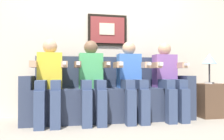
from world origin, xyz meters
The scene contains 10 objects.
ground_plane centered at (0.00, 0.00, 0.00)m, with size 6.16×6.16×0.00m, color #9E9384.
back_wall_assembly centered at (0.00, 0.76, 1.30)m, with size 4.74×0.10×2.60m.
couch centered at (0.00, 0.33, 0.31)m, with size 2.34×0.58×0.90m.
person_leftmost centered at (-0.82, 0.16, 0.61)m, with size 0.46×0.56×1.11m.
person_left_center centered at (-0.27, 0.16, 0.61)m, with size 0.46×0.56×1.11m.
person_right_center centered at (0.27, 0.16, 0.61)m, with size 0.46×0.56×1.11m.
person_rightmost centered at (0.82, 0.16, 0.61)m, with size 0.46×0.56×1.11m.
side_table_right centered at (1.52, 0.22, 0.25)m, with size 0.40×0.40×0.50m.
table_lamp centered at (1.54, 0.24, 0.86)m, with size 0.22×0.22×0.46m.
spare_remote_on_table centered at (1.46, 0.15, 0.51)m, with size 0.04×0.13×0.02m, color white.
Camera 1 is at (-0.62, -2.89, 0.65)m, focal length 36.77 mm.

